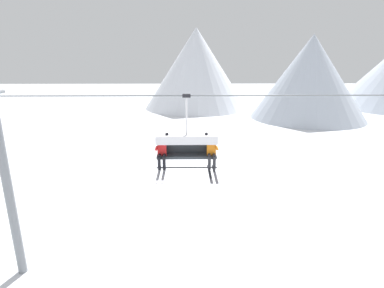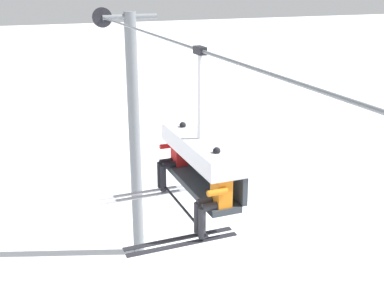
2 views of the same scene
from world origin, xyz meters
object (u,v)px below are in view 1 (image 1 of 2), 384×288
(chairlift_chair, at_px, (187,142))
(skier_red, at_px, (162,151))
(lift_tower_near, at_px, (7,183))
(skier_orange, at_px, (211,151))

(chairlift_chair, distance_m, skier_red, 0.96)
(lift_tower_near, height_order, chairlift_chair, lift_tower_near)
(skier_red, bearing_deg, skier_orange, 0.00)
(lift_tower_near, relative_size, chairlift_chair, 3.08)
(chairlift_chair, distance_m, skier_orange, 0.96)
(lift_tower_near, relative_size, skier_orange, 4.72)
(chairlift_chair, bearing_deg, lift_tower_near, 174.39)
(lift_tower_near, distance_m, skier_orange, 8.31)
(chairlift_chair, xyz_separation_m, skier_orange, (0.89, -0.21, -0.28))
(skier_red, distance_m, skier_orange, 1.78)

